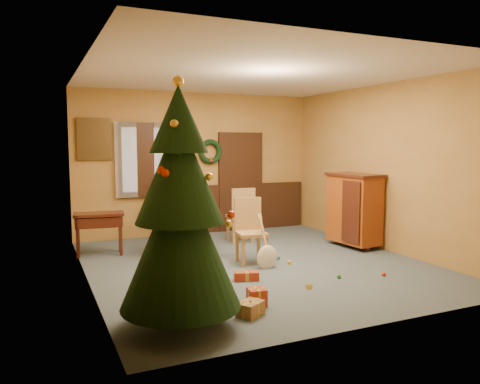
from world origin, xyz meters
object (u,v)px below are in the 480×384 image
chair_near (250,228)px  sideboard (354,208)px  dining_table (188,223)px  writing_desk (99,223)px  christmas_tree (180,211)px

chair_near → sideboard: (2.20, 0.25, 0.17)m
dining_table → writing_desk: bearing=159.8°
chair_near → writing_desk: bearing=145.2°
writing_desk → sideboard: size_ratio=0.64×
chair_near → christmas_tree: christmas_tree is taller
chair_near → writing_desk: (-2.10, 1.46, -0.01)m
chair_near → christmas_tree: (-1.75, -2.09, 0.65)m
chair_near → sideboard: 2.22m
christmas_tree → writing_desk: 3.62m
dining_table → christmas_tree: christmas_tree is taller
chair_near → dining_table: bearing=126.9°
dining_table → sideboard: 3.00m
dining_table → sideboard: size_ratio=0.82×
writing_desk → sideboard: bearing=-15.7°
writing_desk → chair_near: bearing=-34.8°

